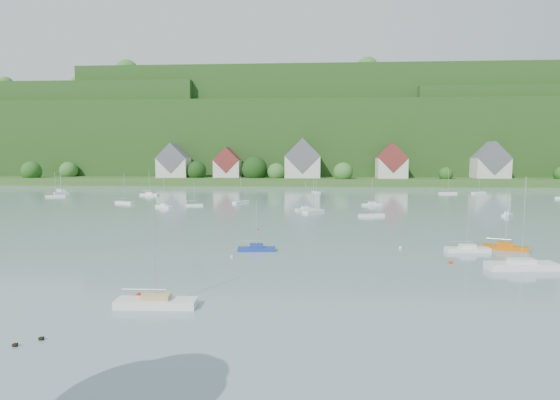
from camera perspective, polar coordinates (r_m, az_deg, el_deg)
name	(u,v)px	position (r m, az deg, el deg)	size (l,w,h in m)	color
far_shore_strip	(292,179)	(219.92, 1.59, 2.63)	(600.00, 60.00, 3.00)	#2C511E
forested_ridge	(297,140)	(288.26, 2.15, 7.63)	(620.00, 181.22, 69.89)	#1A3C13
village_building_0	(174,163)	(215.75, -13.33, 4.55)	(14.00, 10.40, 16.00)	beige
village_building_1	(228,165)	(211.86, -6.67, 4.44)	(12.00, 9.36, 14.00)	beige
village_building_2	(303,162)	(207.50, 2.87, 4.86)	(16.00, 11.44, 18.00)	beige
village_building_3	(391,164)	(208.89, 13.93, 4.47)	(13.00, 10.40, 15.50)	beige
village_building_4	(491,163)	(225.16, 25.12, 4.22)	(15.00, 10.40, 16.50)	beige
near_sailboat_1	(257,248)	(64.00, -2.98, -6.10)	(5.41, 1.93, 7.16)	navy
near_sailboat_2	(156,302)	(42.64, -15.41, -12.32)	(7.25, 2.26, 9.70)	white
near_sailboat_3	(467,249)	(68.57, 22.65, -5.72)	(6.11, 2.02, 8.13)	white
near_sailboat_4	(521,265)	(61.06, 28.26, -7.26)	(8.32, 3.06, 10.99)	white
near_sailboat_5	(505,247)	(72.37, 26.62, -5.30)	(6.14, 3.75, 8.03)	#C95C08
mooring_buoy_0	(138,296)	(46.32, -17.52, -11.54)	(0.49, 0.49, 0.49)	#EA2B00
mooring_buoy_1	(232,258)	(60.27, -6.11, -7.28)	(0.39, 0.39, 0.39)	silver
mooring_buoy_2	(450,263)	(60.72, 20.79, -7.53)	(0.50, 0.50, 0.50)	#EA2B00
mooring_buoy_3	(258,230)	(81.42, -2.83, -3.83)	(0.42, 0.42, 0.42)	#EA2B00
mooring_buoy_4	(400,249)	(67.69, 15.00, -5.99)	(0.49, 0.49, 0.49)	silver
duck_pair	(28,342)	(38.61, -29.26, -15.39)	(1.70, 1.50, 0.35)	black
far_sailboat_cluster	(286,199)	(133.27, 0.82, 0.09)	(193.65, 68.22, 8.71)	white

